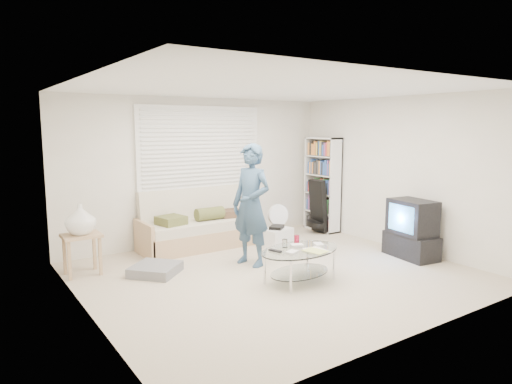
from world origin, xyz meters
TOP-DOWN VIEW (x-y plane):
  - ground at (0.00, 0.00)m, footprint 5.00×5.00m
  - room_shell at (0.00, 0.48)m, footprint 5.02×4.52m
  - window_blinds at (0.00, 2.20)m, footprint 2.32×0.08m
  - futon_sofa at (-0.24, 1.87)m, footprint 2.00×0.81m
  - grey_floor_pillow at (-1.39, 0.92)m, footprint 0.83×0.83m
  - side_table at (-2.22, 1.46)m, footprint 0.50×0.40m
  - bookshelf at (2.32, 1.66)m, footprint 0.29×0.76m
  - guitar_case at (2.10, 1.52)m, footprint 0.36×0.37m
  - floor_fan at (1.15, 1.55)m, footprint 0.39×0.26m
  - storage_bin at (0.88, 1.19)m, footprint 0.57×0.46m
  - tv_unit at (2.20, -0.52)m, footprint 0.56×0.88m
  - coffee_table at (0.06, -0.43)m, footprint 1.26×0.89m
  - standing_person at (-0.05, 0.56)m, footprint 0.59×0.74m

SIDE VIEW (x-z plane):
  - ground at x=0.00m, z-range 0.00..0.00m
  - grey_floor_pillow at x=-1.39m, z-range 0.00..0.13m
  - storage_bin at x=0.88m, z-range -0.02..0.34m
  - futon_sofa at x=-0.24m, z-range -0.17..0.81m
  - coffee_table at x=0.06m, z-range 0.07..0.63m
  - floor_fan at x=1.15m, z-range 0.05..0.70m
  - tv_unit at x=2.20m, z-range -0.01..0.89m
  - guitar_case at x=2.10m, z-range -0.06..0.95m
  - side_table at x=-2.22m, z-range 0.24..1.22m
  - standing_person at x=-0.05m, z-range 0.00..1.77m
  - bookshelf at x=2.32m, z-range 0.00..1.81m
  - window_blinds at x=0.00m, z-range 0.74..2.36m
  - room_shell at x=0.00m, z-range 0.37..2.88m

